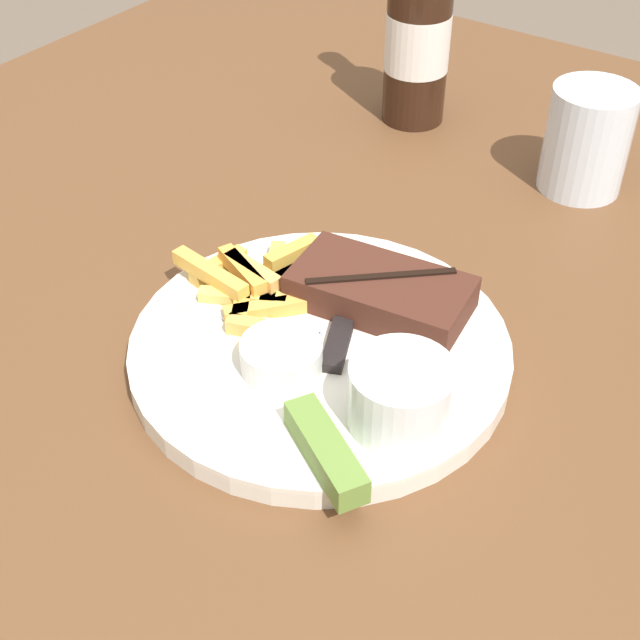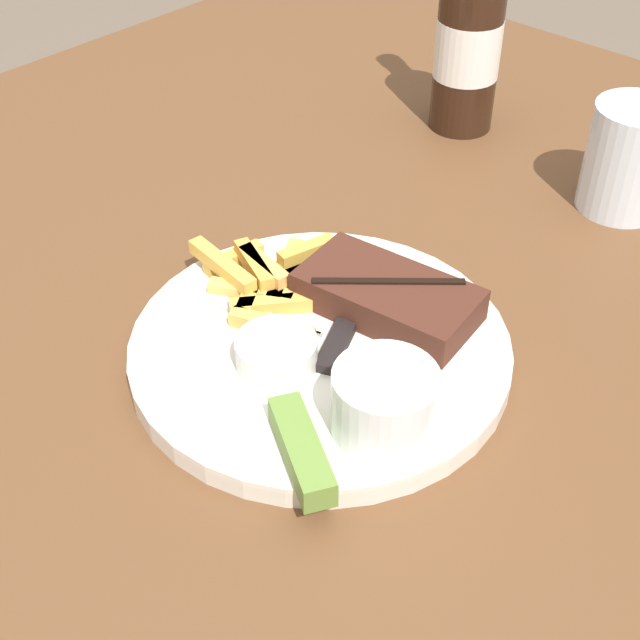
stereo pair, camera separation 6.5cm
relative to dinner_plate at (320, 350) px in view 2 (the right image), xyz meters
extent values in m
cube|color=brown|center=(0.00, 0.00, -0.03)|extent=(1.24, 1.33, 0.04)
cylinder|color=brown|center=(-0.56, 0.60, -0.41)|extent=(0.06, 0.06, 0.72)
cylinder|color=silver|center=(0.00, 0.00, 0.00)|extent=(0.28, 0.28, 0.01)
cylinder|color=white|center=(0.00, 0.00, 0.01)|extent=(0.28, 0.28, 0.00)
cube|color=#472319|center=(0.01, 0.06, 0.02)|extent=(0.14, 0.09, 0.03)
cube|color=black|center=(0.01, 0.06, 0.04)|extent=(0.09, 0.08, 0.00)
cube|color=#F2AB57|center=(-0.08, 0.02, 0.03)|extent=(0.06, 0.02, 0.01)
cube|color=#F0A442|center=(-0.09, 0.02, 0.03)|extent=(0.06, 0.03, 0.01)
cube|color=#E9BA5A|center=(-0.07, 0.00, 0.02)|extent=(0.07, 0.04, 0.01)
cube|color=#E4B04C|center=(-0.07, 0.04, 0.02)|extent=(0.05, 0.07, 0.01)
cube|color=#EEB247|center=(-0.11, 0.00, 0.03)|extent=(0.08, 0.02, 0.01)
cube|color=gold|center=(-0.12, 0.02, 0.02)|extent=(0.02, 0.05, 0.01)
cube|color=#F3AF49|center=(-0.05, 0.00, 0.02)|extent=(0.05, 0.06, 0.01)
cube|color=gold|center=(-0.06, 0.04, 0.02)|extent=(0.02, 0.07, 0.01)
cube|color=#F4B03F|center=(-0.06, 0.04, 0.02)|extent=(0.02, 0.07, 0.01)
cube|color=gold|center=(-0.07, 0.06, 0.03)|extent=(0.02, 0.05, 0.01)
cube|color=gold|center=(-0.03, -0.02, 0.02)|extent=(0.07, 0.03, 0.01)
cube|color=#EFB845|center=(-0.07, 0.00, 0.02)|extent=(0.04, 0.05, 0.01)
cylinder|color=white|center=(0.09, -0.04, 0.03)|extent=(0.07, 0.07, 0.05)
cylinder|color=beige|center=(0.09, -0.04, 0.05)|extent=(0.07, 0.07, 0.01)
cylinder|color=silver|center=(-0.01, -0.04, 0.02)|extent=(0.06, 0.06, 0.02)
cylinder|color=#B22319|center=(-0.01, -0.04, 0.03)|extent=(0.05, 0.05, 0.01)
cube|color=olive|center=(0.07, -0.09, 0.02)|extent=(0.08, 0.06, 0.02)
cube|color=#B7B7BC|center=(-0.08, -0.02, 0.01)|extent=(0.10, 0.03, 0.00)
cube|color=#B7B7BC|center=(-0.02, -0.01, 0.01)|extent=(0.03, 0.01, 0.00)
cube|color=#B7B7BC|center=(-0.02, 0.00, 0.01)|extent=(0.03, 0.01, 0.00)
cube|color=#B7B7BC|center=(-0.02, 0.00, 0.01)|extent=(0.03, 0.01, 0.00)
cube|color=#B7B7BC|center=(-0.02, 0.08, 0.01)|extent=(0.06, 0.11, 0.00)
cube|color=black|center=(0.02, 0.00, 0.01)|extent=(0.04, 0.06, 0.01)
cylinder|color=black|center=(-0.14, 0.38, 0.07)|extent=(0.07, 0.07, 0.16)
cylinder|color=silver|center=(-0.14, 0.38, 0.08)|extent=(0.07, 0.07, 0.06)
cylinder|color=silver|center=(0.06, 0.35, 0.04)|extent=(0.08, 0.08, 0.10)
camera|label=1|loc=(0.29, -0.41, 0.45)|focal=50.00mm
camera|label=2|loc=(0.34, -0.37, 0.45)|focal=50.00mm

